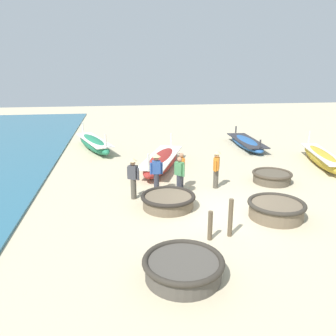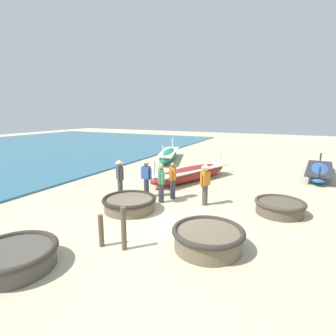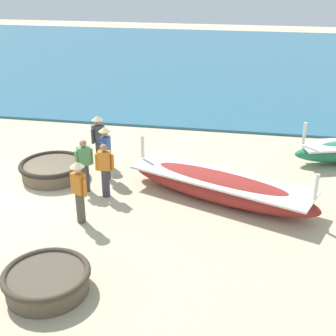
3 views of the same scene
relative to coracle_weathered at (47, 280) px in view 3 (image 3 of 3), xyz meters
name	(u,v)px [view 3 (image 3 of 3)]	position (x,y,z in m)	size (l,w,h in m)	color
ground_plane	(7,202)	(-3.37, -2.70, -0.27)	(80.00, 80.00, 0.00)	#C6B793
sea	(219,60)	(-24.21, 1.30, -0.22)	(28.00, 52.00, 0.10)	#2D667F
coracle_weathered	(47,280)	(0.00, 0.00, 0.00)	(1.77, 1.77, 0.49)	brown
coracle_center	(53,169)	(-5.10, -2.08, 0.01)	(2.02, 2.02, 0.52)	brown
long_boat_ochre_hull	(220,187)	(-4.61, 3.05, 0.13)	(3.16, 5.66, 1.40)	maroon
fisherman_hauling	(79,188)	(-2.73, -0.30, 0.69)	(0.36, 0.48, 1.67)	#4C473D
fisherman_standing_right	(106,150)	(-5.32, -0.44, 0.69)	(0.53, 0.36, 1.67)	#383842
fisherman_with_hat	(98,137)	(-6.30, -0.99, 0.69)	(0.45, 0.37, 1.67)	#4C473D
fisherman_crouching	(85,164)	(-4.43, -0.78, 0.57)	(0.38, 0.44, 1.57)	#383842
fisherman_standing_left	(105,169)	(-4.22, -0.11, 0.57)	(0.26, 0.53, 1.57)	#383842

